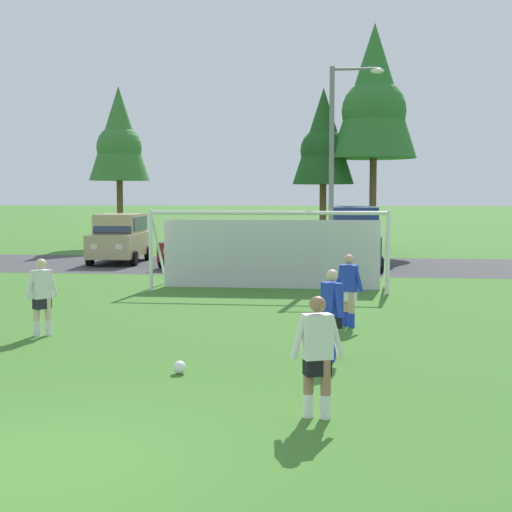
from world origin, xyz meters
name	(u,v)px	position (x,y,z in m)	size (l,w,h in m)	color
ground_plane	(234,291)	(0.00, 15.00, 0.00)	(400.00, 400.00, 0.00)	#3D7028
parking_lot_strip	(264,265)	(0.00, 23.66, 0.00)	(52.00, 8.40, 0.01)	#3D3D3F
soccer_ball	(180,367)	(0.65, 4.23, 0.11)	(0.22, 0.22, 0.22)	white
soccer_goal	(270,249)	(1.04, 15.61, 1.29)	(7.44, 2.01, 2.57)	white
player_striker_near	(349,290)	(3.48, 9.09, 0.82)	(0.69, 0.41, 1.64)	tan
player_midfield_center	(42,297)	(-2.97, 7.20, 0.82)	(0.56, 0.60, 1.64)	beige
player_defender_far	(317,357)	(3.01, 2.05, 0.82)	(0.74, 0.36, 1.64)	#936B4C
player_winger_left	(332,314)	(3.15, 5.62, 0.82)	(0.43, 0.69, 1.64)	beige
parked_car_slot_far_left	(120,238)	(-6.43, 24.10, 1.11)	(2.32, 4.69, 2.16)	tan
parked_car_slot_left	(192,245)	(-3.03, 23.26, 0.88)	(2.21, 4.29, 1.72)	maroon
parked_car_slot_center_left	(256,247)	(-0.22, 22.52, 0.88)	(2.25, 4.31, 1.72)	#194C2D
parked_car_slot_center	(353,236)	(3.75, 22.59, 1.34)	(2.30, 4.85, 2.52)	navy
tree_left_edge	(119,137)	(-9.53, 34.23, 6.35)	(3.47, 3.47, 9.25)	brown
tree_mid_left	(323,140)	(2.30, 31.54, 5.88)	(3.22, 3.22, 8.57)	brown
tree_center_back	(374,96)	(4.88, 31.20, 8.08)	(4.40, 4.40, 11.74)	brown
street_lamp	(336,169)	(3.09, 19.45, 3.93)	(2.00, 0.32, 7.58)	slate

